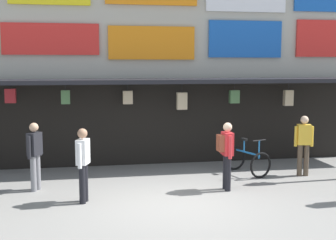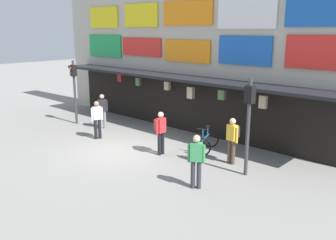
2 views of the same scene
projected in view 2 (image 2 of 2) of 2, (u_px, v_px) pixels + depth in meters
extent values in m
plane|color=gray|center=(122.00, 151.00, 14.14)|extent=(80.00, 80.00, 0.00)
cube|color=#B2AD9E|center=(196.00, 44.00, 16.43)|extent=(18.00, 1.20, 8.00)
cube|color=black|center=(177.00, 78.00, 15.85)|extent=(15.30, 1.40, 0.12)
cube|color=yellow|center=(104.00, 18.00, 19.51)|extent=(2.35, 0.08, 1.11)
cube|color=yellow|center=(141.00, 15.00, 17.57)|extent=(2.31, 0.08, 1.12)
cube|color=orange|center=(187.00, 13.00, 15.63)|extent=(2.76, 0.08, 1.07)
cube|color=white|center=(246.00, 13.00, 13.72)|extent=(2.57, 0.08, 1.17)
cube|color=blue|center=(325.00, 7.00, 11.76)|extent=(2.72, 0.08, 1.25)
cube|color=green|center=(105.00, 46.00, 19.89)|extent=(2.76, 0.08, 1.20)
cube|color=red|center=(141.00, 47.00, 17.95)|extent=(2.76, 0.08, 0.91)
cube|color=orange|center=(187.00, 51.00, 16.03)|extent=(2.62, 0.08, 0.99)
cube|color=blue|center=(244.00, 51.00, 14.07)|extent=(2.36, 0.08, 1.14)
cube|color=red|center=(320.00, 53.00, 12.12)|extent=(2.48, 0.08, 1.17)
cylinder|color=black|center=(120.00, 73.00, 18.63)|extent=(0.02, 0.02, 0.13)
cube|color=maroon|center=(120.00, 78.00, 18.69)|extent=(0.29, 0.17, 0.40)
cylinder|color=black|center=(138.00, 76.00, 17.57)|extent=(0.02, 0.02, 0.18)
cube|color=#477042|center=(138.00, 82.00, 17.64)|extent=(0.24, 0.15, 0.39)
cylinder|color=black|center=(167.00, 79.00, 16.56)|extent=(0.02, 0.02, 0.23)
cube|color=tan|center=(167.00, 86.00, 16.64)|extent=(0.28, 0.17, 0.39)
cylinder|color=black|center=(191.00, 84.00, 15.38)|extent=(0.02, 0.02, 0.28)
cube|color=tan|center=(191.00, 93.00, 15.48)|extent=(0.30, 0.18, 0.50)
cylinder|color=black|center=(222.00, 87.00, 14.32)|extent=(0.02, 0.02, 0.23)
cube|color=#477042|center=(222.00, 95.00, 14.40)|extent=(0.29, 0.17, 0.39)
cylinder|color=black|center=(264.00, 92.00, 13.22)|extent=(0.02, 0.02, 0.25)
cube|color=tan|center=(263.00, 102.00, 13.31)|extent=(0.28, 0.17, 0.48)
cube|color=black|center=(186.00, 105.00, 16.67)|extent=(15.30, 0.04, 2.50)
cylinder|color=#38383D|center=(75.00, 93.00, 17.88)|extent=(0.12, 0.12, 3.20)
cube|color=black|center=(73.00, 71.00, 17.61)|extent=(0.31, 0.28, 0.56)
sphere|color=red|center=(71.00, 68.00, 17.50)|extent=(0.15, 0.15, 0.15)
sphere|color=black|center=(71.00, 73.00, 17.56)|extent=(0.15, 0.15, 0.15)
cylinder|color=#38383D|center=(248.00, 128.00, 11.45)|extent=(0.12, 0.12, 3.20)
cube|color=black|center=(250.00, 95.00, 11.18)|extent=(0.30, 0.26, 0.56)
sphere|color=red|center=(253.00, 90.00, 11.23)|extent=(0.15, 0.15, 0.15)
sphere|color=black|center=(252.00, 98.00, 11.30)|extent=(0.15, 0.15, 0.15)
torus|color=black|center=(202.00, 147.00, 13.53)|extent=(0.70, 0.30, 0.72)
torus|color=black|center=(210.00, 139.00, 14.51)|extent=(0.70, 0.30, 0.72)
cylinder|color=#1E66A8|center=(206.00, 137.00, 13.96)|extent=(0.38, 0.95, 0.05)
cylinder|color=#1E66A8|center=(208.00, 131.00, 14.06)|extent=(0.04, 0.04, 0.35)
cube|color=black|center=(208.00, 127.00, 14.02)|extent=(0.16, 0.22, 0.06)
cylinder|color=#1E66A8|center=(203.00, 136.00, 13.50)|extent=(0.04, 0.04, 0.50)
cylinder|color=black|center=(203.00, 129.00, 13.44)|extent=(0.43, 0.18, 0.04)
cylinder|color=#2D2D38|center=(193.00, 174.00, 10.76)|extent=(0.14, 0.14, 0.88)
cylinder|color=#2D2D38|center=(199.00, 175.00, 10.73)|extent=(0.14, 0.14, 0.88)
cube|color=#388E51|center=(196.00, 152.00, 10.57)|extent=(0.42, 0.38, 0.56)
sphere|color=beige|center=(197.00, 139.00, 10.47)|extent=(0.22, 0.22, 0.22)
cylinder|color=#388E51|center=(189.00, 153.00, 10.62)|extent=(0.09, 0.09, 0.56)
cylinder|color=#388E51|center=(204.00, 154.00, 10.55)|extent=(0.09, 0.09, 0.56)
cylinder|color=black|center=(100.00, 129.00, 15.69)|extent=(0.14, 0.14, 0.88)
cylinder|color=black|center=(96.00, 129.00, 15.61)|extent=(0.14, 0.14, 0.88)
cube|color=white|center=(97.00, 113.00, 15.47)|extent=(0.32, 0.41, 0.56)
sphere|color=#A87A5B|center=(96.00, 104.00, 15.37)|extent=(0.22, 0.22, 0.22)
cylinder|color=white|center=(102.00, 114.00, 15.59)|extent=(0.09, 0.09, 0.56)
cylinder|color=white|center=(92.00, 115.00, 15.38)|extent=(0.09, 0.09, 0.56)
cylinder|color=brown|center=(233.00, 153.00, 12.66)|extent=(0.14, 0.14, 0.88)
cylinder|color=brown|center=(229.00, 151.00, 12.80)|extent=(0.14, 0.14, 0.88)
cube|color=gold|center=(232.00, 133.00, 12.55)|extent=(0.40, 0.28, 0.56)
sphere|color=beige|center=(233.00, 121.00, 12.45)|extent=(0.22, 0.22, 0.22)
cylinder|color=gold|center=(237.00, 135.00, 12.39)|extent=(0.09, 0.09, 0.56)
cylinder|color=gold|center=(228.00, 132.00, 12.73)|extent=(0.09, 0.09, 0.56)
cube|color=#232328|center=(235.00, 131.00, 12.64)|extent=(0.31, 0.21, 0.40)
cylinder|color=black|center=(163.00, 143.00, 13.73)|extent=(0.14, 0.14, 0.88)
cylinder|color=black|center=(159.00, 144.00, 13.60)|extent=(0.14, 0.14, 0.88)
cube|color=red|center=(161.00, 125.00, 13.49)|extent=(0.23, 0.37, 0.56)
sphere|color=beige|center=(161.00, 115.00, 13.38)|extent=(0.22, 0.22, 0.22)
cylinder|color=red|center=(165.00, 125.00, 13.66)|extent=(0.09, 0.09, 0.56)
cylinder|color=red|center=(157.00, 128.00, 13.34)|extent=(0.09, 0.09, 0.56)
cube|color=brown|center=(158.00, 124.00, 13.58)|extent=(0.17, 0.29, 0.40)
cylinder|color=gray|center=(101.00, 120.00, 17.23)|extent=(0.14, 0.14, 0.88)
cylinder|color=gray|center=(105.00, 119.00, 17.29)|extent=(0.14, 0.14, 0.88)
cube|color=#232328|center=(102.00, 105.00, 17.08)|extent=(0.36, 0.42, 0.56)
sphere|color=tan|center=(102.00, 97.00, 16.98)|extent=(0.22, 0.22, 0.22)
cylinder|color=#232328|center=(98.00, 106.00, 17.02)|extent=(0.09, 0.09, 0.56)
cylinder|color=#232328|center=(107.00, 106.00, 17.17)|extent=(0.09, 0.09, 0.56)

